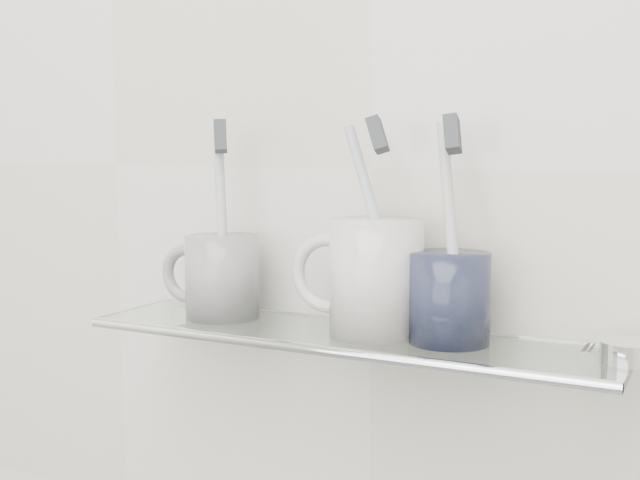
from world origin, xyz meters
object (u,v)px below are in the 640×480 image
Objects in this scene: mug_left at (222,277)px; mug_right at (449,298)px; shelf_glass at (344,336)px; mug_center at (376,277)px.

mug_left is 0.24m from mug_right.
mug_right is (0.10, 0.00, 0.04)m from shelf_glass.
mug_center reaches higher than mug_left.
mug_center is at bearing -14.88° from mug_left.
mug_center is (0.17, 0.00, 0.01)m from mug_left.
mug_left is 0.78× the size of mug_center.
mug_left is at bearing -157.69° from mug_center.
mug_left is at bearing 177.91° from shelf_glass.
mug_right is at bearing -14.88° from mug_left.
mug_center reaches higher than mug_right.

